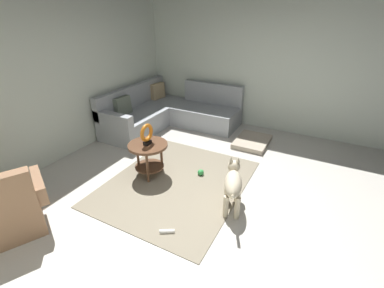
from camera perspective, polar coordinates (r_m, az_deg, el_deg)
name	(u,v)px	position (r m, az deg, el deg)	size (l,w,h in m)	color
ground_plane	(215,205)	(3.77, 4.99, -12.91)	(6.00, 6.00, 0.10)	beige
wall_back	(49,80)	(4.94, -28.16, 12.03)	(6.00, 0.12, 2.70)	silver
wall_right	(277,65)	(5.83, 17.60, 15.72)	(0.12, 6.00, 2.70)	silver
area_rug	(177,183)	(4.09, -3.24, -8.22)	(2.30, 1.90, 0.01)	gray
sectional_couch	(168,113)	(5.98, -5.19, 6.51)	(2.20, 2.25, 0.88)	#9EA3A8
armchair	(9,211)	(3.72, -34.43, -11.66)	(0.99, 0.90, 0.88)	#936B4C
side_table	(148,151)	(4.13, -9.32, -1.53)	(0.60, 0.60, 0.54)	brown
torus_sculpture	(147,134)	(4.00, -9.63, 2.19)	(0.28, 0.08, 0.33)	black
dog_bed_mat	(252,142)	(5.34, 12.72, 0.52)	(0.80, 0.60, 0.09)	#B2A38E
dog	(233,183)	(3.46, 8.76, -8.32)	(0.82, 0.38, 0.63)	beige
dog_toy_ball	(201,172)	(4.24, 1.87, -6.08)	(0.10, 0.10, 0.10)	green
dog_toy_rope	(167,231)	(3.30, -5.35, -18.08)	(0.05, 0.05, 0.18)	silver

